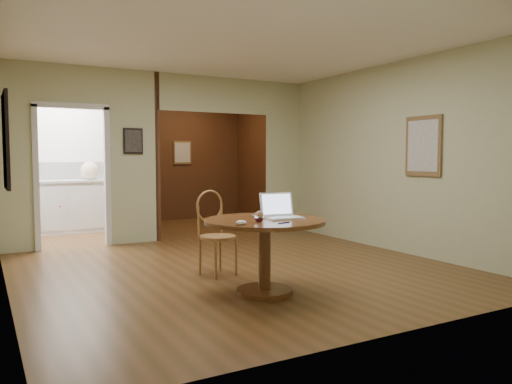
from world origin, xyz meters
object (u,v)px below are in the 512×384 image
dining_table (265,239)px  closed_laptop (270,215)px  chair (215,228)px  open_laptop (281,211)px

dining_table → closed_laptop: bearing=46.4°
chair → closed_laptop: chair is taller
open_laptop → closed_laptop: 0.16m
dining_table → closed_laptop: (0.15, 0.15, 0.21)m
open_laptop → closed_laptop: open_laptop is taller
dining_table → chair: (-0.09, 0.99, -0.01)m
dining_table → open_laptop: (0.19, 0.01, 0.26)m
closed_laptop → chair: bearing=84.8°
closed_laptop → open_laptop: bearing=-94.9°
chair → open_laptop: size_ratio=2.57×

